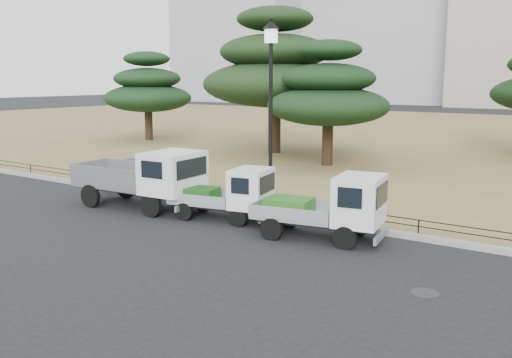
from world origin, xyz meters
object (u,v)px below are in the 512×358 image
Objects in this scene: truck_kei_front at (228,194)px; tarp_pile at (131,174)px; truck_large at (145,176)px; truck_kei_rear at (328,207)px; street_lamp at (271,84)px.

tarp_pile is (-6.44, 1.92, -0.27)m from truck_kei_front.
truck_kei_rear is at bearing -2.64° from truck_large.
truck_kei_front is 6.72m from tarp_pile.
truck_kei_front is 3.61m from truck_kei_rear.
tarp_pile is (-7.05, 0.44, -3.66)m from street_lamp.
tarp_pile is (-10.04, 2.12, -0.35)m from truck_kei_rear.
truck_kei_front is 0.90× the size of truck_kei_rear.
street_lamp is 3.78× the size of tarp_pile.
truck_kei_rear reaches higher than tarp_pile.
truck_kei_front is 3.75m from street_lamp.
truck_large is 5.35m from street_lamp.
truck_kei_rear is (6.96, 0.12, -0.21)m from truck_large.
truck_large is 0.79× the size of street_lamp.
truck_kei_front is 2.12× the size of tarp_pile.
tarp_pile is at bearing 152.31° from truck_kei_front.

